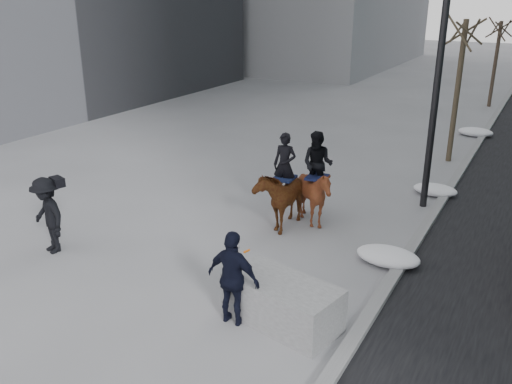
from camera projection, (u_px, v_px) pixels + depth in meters
The scene contains 11 objects.
ground at pixel (228, 278), 11.15m from camera, with size 120.00×120.00×0.00m, color gray.
curb at pixel (463, 167), 17.96m from camera, with size 0.25×90.00×0.12m, color gray.
planter at pixel (282, 302), 9.53m from camera, with size 2.03×1.02×0.81m, color #959598.
tree_near at pixel (458, 85), 17.89m from camera, with size 1.20×1.20×5.23m, color #3A2F22, non-canonical shape.
tree_far at pixel (496, 60), 26.80m from camera, with size 1.20×1.20×4.63m, color #3B2D23, non-canonical shape.
mounted_left at pixel (282, 192), 13.41m from camera, with size 0.92×1.85×2.33m.
mounted_right at pixel (315, 189), 13.38m from camera, with size 1.36×1.50×2.37m.
feeder at pixel (233, 278), 9.37m from camera, with size 1.04×0.88×1.75m.
camera_crew at pixel (48, 215), 11.99m from camera, with size 1.28×0.96×1.75m.
lamppost at pixel (444, 15), 13.01m from camera, with size 0.25×1.83×9.09m.
snow_piles at pixel (442, 180), 16.37m from camera, with size 1.38×13.37×0.35m.
Camera 1 is at (5.26, -8.31, 5.56)m, focal length 38.00 mm.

